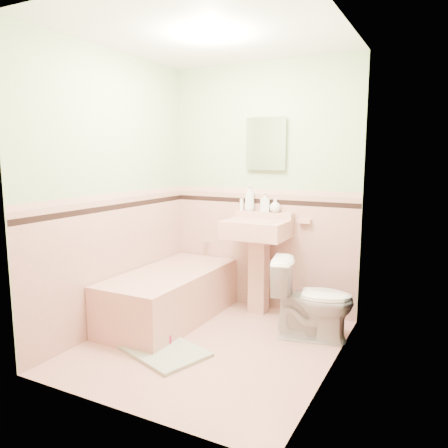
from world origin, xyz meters
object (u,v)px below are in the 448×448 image
at_px(soap_bottle_left, 250,198).
at_px(toilet, 312,299).
at_px(bucket, 304,309).
at_px(bathtub, 170,297).
at_px(medicine_cabinet, 266,144).
at_px(sink, 257,268).
at_px(soap_bottle_mid, 265,202).
at_px(shoe, 162,338).
at_px(soap_bottle_right, 275,205).

height_order(soap_bottle_left, toilet, soap_bottle_left).
xyz_separation_m(soap_bottle_left, bucket, (0.64, -0.11, -1.05)).
bearing_deg(bathtub, medicine_cabinet, 47.42).
bearing_deg(sink, bathtub, -142.07).
height_order(sink, bucket, sink).
distance_m(medicine_cabinet, soap_bottle_left, 0.57).
height_order(soap_bottle_mid, shoe, soap_bottle_mid).
xyz_separation_m(sink, bucket, (0.48, 0.07, -0.37)).
bearing_deg(shoe, bucket, 28.58).
distance_m(soap_bottle_right, bucket, 1.06).
relative_size(sink, bucket, 4.46).
bearing_deg(bathtub, soap_bottle_right, 41.69).
xyz_separation_m(bathtub, shoe, (0.27, -0.52, -0.16)).
xyz_separation_m(bathtub, bucket, (1.16, 0.60, -0.12)).
relative_size(toilet, bucket, 3.30).
xyz_separation_m(soap_bottle_left, toilet, (0.83, -0.51, -0.80)).
relative_size(soap_bottle_left, shoe, 1.58).
xyz_separation_m(bucket, shoe, (-0.89, -1.12, -0.04)).
bearing_deg(soap_bottle_left, bathtub, -126.13).
bearing_deg(medicine_cabinet, toilet, -38.83).
height_order(medicine_cabinet, shoe, medicine_cabinet).
bearing_deg(sink, shoe, -111.30).
bearing_deg(soap_bottle_left, bucket, -10.14).
xyz_separation_m(soap_bottle_mid, bucket, (0.47, -0.11, -1.01)).
bearing_deg(soap_bottle_left, sink, -48.07).
distance_m(soap_bottle_mid, bucket, 1.12).
relative_size(medicine_cabinet, soap_bottle_left, 1.90).
distance_m(bathtub, shoe, 0.61).
bearing_deg(soap_bottle_left, toilet, -31.45).
bearing_deg(bathtub, sink, 37.93).
distance_m(bathtub, medicine_cabinet, 1.78).
xyz_separation_m(soap_bottle_mid, shoe, (-0.42, -1.23, -1.06)).
distance_m(bathtub, soap_bottle_left, 1.28).
relative_size(bathtub, toilet, 2.12).
xyz_separation_m(bathtub, soap_bottle_left, (0.52, 0.71, 0.93)).
xyz_separation_m(bathtub, sink, (0.68, 0.53, 0.25)).
bearing_deg(bucket, sink, -172.20).
relative_size(bathtub, medicine_cabinet, 3.00).
distance_m(toilet, shoe, 1.33).
distance_m(medicine_cabinet, soap_bottle_mid, 0.58).
relative_size(medicine_cabinet, shoe, 3.01).
relative_size(soap_bottle_left, soap_bottle_right, 1.86).
xyz_separation_m(soap_bottle_left, soap_bottle_mid, (0.17, 0.00, -0.03)).
height_order(bathtub, shoe, bathtub).
bearing_deg(soap_bottle_right, sink, -123.09).
height_order(soap_bottle_mid, bucket, soap_bottle_mid).
xyz_separation_m(bathtub, medicine_cabinet, (0.68, 0.74, 1.47)).
distance_m(soap_bottle_right, shoe, 1.69).
xyz_separation_m(medicine_cabinet, shoe, (-0.41, -1.26, -1.64)).
height_order(sink, toilet, sink).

